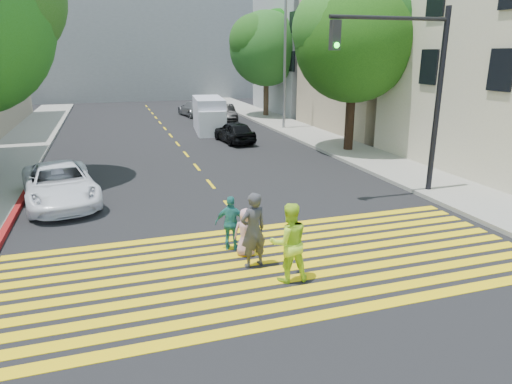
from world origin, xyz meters
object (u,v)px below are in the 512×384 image
tree_right_near (356,35)px  white_sedan (60,184)px  pedestrian_woman (289,242)px  traffic_signal (411,77)px  tree_right_far (267,45)px  pedestrian_man (253,230)px  pedestrian_extra (232,223)px  white_van (209,116)px  pedestrian_child (246,232)px  silver_car (194,109)px  dark_car_near (234,132)px  dark_car_parked (225,113)px

tree_right_near → white_sedan: bearing=-161.4°
pedestrian_woman → traffic_signal: (6.41, 4.87, 3.34)m
pedestrian_woman → tree_right_far: bearing=-104.0°
pedestrian_man → traffic_signal: traffic_signal is taller
traffic_signal → pedestrian_extra: bearing=-158.0°
white_sedan → pedestrian_woman: bearing=-64.5°
tree_right_near → pedestrian_man: (-9.08, -11.58, -5.01)m
tree_right_far → pedestrian_woman: (-8.91, -27.26, -4.82)m
tree_right_far → white_van: 9.90m
tree_right_far → traffic_signal: 22.58m
pedestrian_woman → white_van: (2.73, 21.12, 0.13)m
pedestrian_child → silver_car: size_ratio=0.29×
pedestrian_extra → white_sedan: pedestrian_extra is taller
silver_car → white_van: white_van is taller
pedestrian_man → dark_car_near: (3.89, 16.03, -0.31)m
pedestrian_extra → silver_car: bearing=-75.9°
pedestrian_child → dark_car_parked: bearing=-81.0°
tree_right_near → tree_right_far: bearing=88.5°
dark_car_near → traffic_signal: traffic_signal is taller
traffic_signal → pedestrian_man: bearing=-149.8°
pedestrian_woman → white_sedan: 9.55m
silver_car → dark_car_parked: silver_car is taller
traffic_signal → pedestrian_child: bearing=-154.1°
tree_right_far → traffic_signal: tree_right_far is taller
pedestrian_extra → white_van: bearing=-78.0°
pedestrian_woman → silver_car: pedestrian_woman is taller
pedestrian_man → white_van: size_ratio=0.38×
pedestrian_child → tree_right_near: bearing=-107.9°
pedestrian_child → white_sedan: bearing=-29.3°
dark_car_parked → pedestrian_child: bearing=-99.1°
tree_right_far → white_van: (-6.19, -6.14, -4.69)m
white_sedan → silver_car: size_ratio=1.12×
pedestrian_extra → white_sedan: 7.40m
pedestrian_man → silver_car: size_ratio=0.43×
dark_car_parked → traffic_signal: bearing=-82.5°
pedestrian_extra → dark_car_near: 15.45m
white_van → traffic_signal: (3.68, -16.25, 3.22)m
pedestrian_man → dark_car_parked: size_ratio=0.50×
pedestrian_extra → dark_car_near: bearing=-83.0°
tree_right_far → white_sedan: 24.76m
dark_car_near → traffic_signal: (3.08, -12.10, 3.65)m
tree_right_near → pedestrian_extra: size_ratio=5.90×
dark_car_near → tree_right_near: bearing=133.2°
pedestrian_man → dark_car_near: pedestrian_man is taller
pedestrian_child → dark_car_near: size_ratio=0.34×
pedestrian_child → white_sedan: 7.92m
pedestrian_child → pedestrian_extra: 0.54m
dark_car_near → traffic_signal: bearing=98.1°
tree_right_far → dark_car_parked: size_ratio=2.24×
tree_right_far → pedestrian_man: bearing=-109.8°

